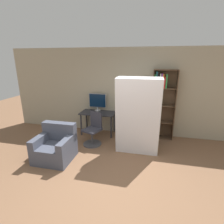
# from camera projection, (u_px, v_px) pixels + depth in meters

# --- Properties ---
(ground_plane) EXTENTS (16.00, 16.00, 0.00)m
(ground_plane) POSITION_uv_depth(u_px,v_px,m) (108.00, 186.00, 3.38)
(ground_plane) COLOR brown
(wall_back) EXTENTS (8.00, 0.06, 2.70)m
(wall_back) POSITION_uv_depth(u_px,v_px,m) (129.00, 92.00, 5.49)
(wall_back) COLOR tan
(wall_back) RESTS_ON ground
(desk) EXTENTS (1.10, 0.60, 0.73)m
(desk) POSITION_uv_depth(u_px,v_px,m) (98.00, 116.00, 5.60)
(desk) COLOR #2D2D33
(desk) RESTS_ON ground
(monitor) EXTENTS (0.56, 0.19, 0.57)m
(monitor) POSITION_uv_depth(u_px,v_px,m) (97.00, 101.00, 5.66)
(monitor) COLOR #B7B7BC
(monitor) RESTS_ON desk
(office_chair) EXTENTS (0.57, 0.57, 0.92)m
(office_chair) POSITION_uv_depth(u_px,v_px,m) (93.00, 132.00, 4.97)
(office_chair) COLOR #4C4C51
(office_chair) RESTS_ON ground
(bookshelf) EXTENTS (0.68, 0.33, 2.08)m
(bookshelf) POSITION_uv_depth(u_px,v_px,m) (161.00, 102.00, 5.20)
(bookshelf) COLOR brown
(bookshelf) RESTS_ON ground
(mattress_near) EXTENTS (1.08, 0.36, 1.95)m
(mattress_near) POSITION_uv_depth(u_px,v_px,m) (138.00, 118.00, 4.27)
(mattress_near) COLOR silver
(mattress_near) RESTS_ON ground
(mattress_far) EXTENTS (1.08, 0.28, 1.95)m
(mattress_far) POSITION_uv_depth(u_px,v_px,m) (139.00, 115.00, 4.50)
(mattress_far) COLOR silver
(mattress_far) RESTS_ON ground
(armchair) EXTENTS (0.85, 0.80, 0.85)m
(armchair) POSITION_uv_depth(u_px,v_px,m) (56.00, 146.00, 4.25)
(armchair) COLOR #474C5B
(armchair) RESTS_ON ground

